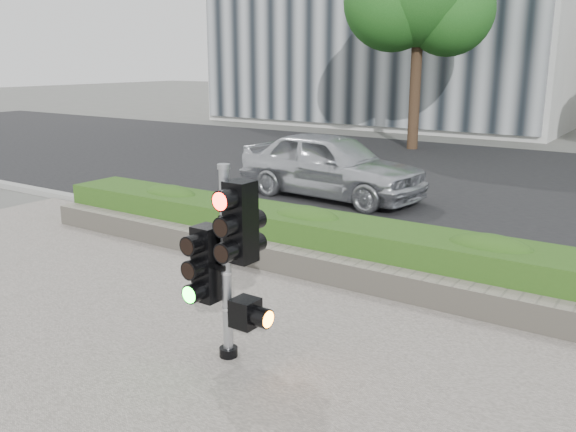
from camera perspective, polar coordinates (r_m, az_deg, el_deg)
The scene contains 7 objects.
ground at distance 6.68m, azimuth -1.23°, elevation -11.83°, with size 120.00×120.00×0.00m, color #51514C.
road at distance 15.57m, azimuth 20.44°, elevation 2.63°, with size 60.00×13.00×0.02m, color black.
curb at distance 9.22m, azimuth 10.12°, elevation -4.09°, with size 60.00×0.25×0.12m, color gray.
stone_wall at distance 8.10m, azimuth 6.54°, elevation -5.53°, with size 12.00×0.32×0.34m, color gray.
hedge at distance 8.60m, azimuth 8.58°, elevation -3.21°, with size 12.00×1.00×0.68m, color #528328.
traffic_signal at distance 5.97m, azimuth -5.45°, elevation -3.52°, with size 0.68×0.50×1.97m.
car_silver at distance 13.27m, azimuth 4.04°, elevation 4.80°, with size 1.70×4.21×1.44m, color silver.
Camera 1 is at (3.45, -4.89, 2.96)m, focal length 38.00 mm.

